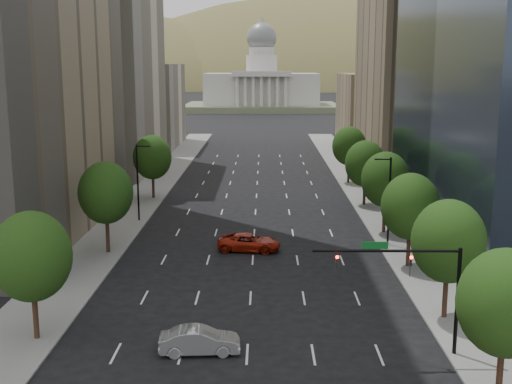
{
  "coord_description": "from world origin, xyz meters",
  "views": [
    {
      "loc": [
        1.04,
        -7.99,
        17.95
      ],
      "look_at": [
        0.41,
        42.33,
        8.0
      ],
      "focal_mm": 45.39,
      "sensor_mm": 36.0,
      "label": 1
    }
  ],
  "objects_px": {
    "capitol": "(262,89)",
    "car_silver": "(200,341)",
    "traffic_signal": "(418,277)",
    "car_red_far": "(249,242)"
  },
  "relations": [
    {
      "from": "capitol",
      "to": "car_silver",
      "type": "bearing_deg",
      "value": -90.78
    },
    {
      "from": "traffic_signal",
      "to": "car_silver",
      "type": "relative_size",
      "value": 1.79
    },
    {
      "from": "car_red_far",
      "to": "traffic_signal",
      "type": "bearing_deg",
      "value": -148.4
    },
    {
      "from": "car_red_far",
      "to": "car_silver",
      "type": "bearing_deg",
      "value": 179.83
    },
    {
      "from": "traffic_signal",
      "to": "car_red_far",
      "type": "xyz_separation_m",
      "value": [
        -10.93,
        23.1,
        -4.32
      ]
    },
    {
      "from": "car_red_far",
      "to": "capitol",
      "type": "bearing_deg",
      "value": 6.15
    },
    {
      "from": "traffic_signal",
      "to": "car_silver",
      "type": "distance_m",
      "value": 14.21
    },
    {
      "from": "traffic_signal",
      "to": "car_red_far",
      "type": "distance_m",
      "value": 25.92
    },
    {
      "from": "car_silver",
      "to": "car_red_far",
      "type": "bearing_deg",
      "value": -10.53
    },
    {
      "from": "car_silver",
      "to": "traffic_signal",
      "type": "bearing_deg",
      "value": -94.63
    }
  ]
}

